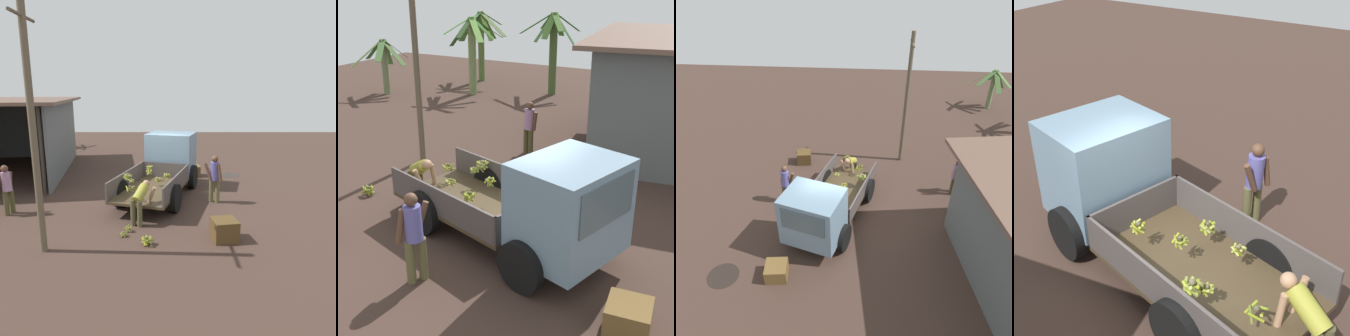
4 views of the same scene
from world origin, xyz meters
TOP-DOWN VIEW (x-y plane):
  - ground at (0.00, 0.00)m, footprint 36.00×36.00m
  - cargo_truck at (0.98, -0.67)m, footprint 5.03×3.04m
  - utility_pole at (-4.13, 2.28)m, footprint 1.18×0.16m
  - banana_palm_0 at (-4.22, 11.43)m, footprint 2.68×2.20m
  - banana_palm_2 at (-7.26, 9.79)m, footprint 2.43×2.40m
  - banana_palm_4 at (-8.46, 12.47)m, footprint 2.67×2.11m
  - banana_palm_6 at (-10.62, 7.98)m, footprint 2.01×2.19m
  - person_foreground_visitor at (-0.69, -2.23)m, footprint 0.45×0.65m
  - person_worker_loading at (-2.45, 0.12)m, footprint 0.81×0.75m
  - person_bystander_near_shed at (-1.76, 4.21)m, footprint 0.56×0.46m
  - banana_bunch_on_ground_0 at (-3.36, 0.50)m, footprint 0.19×0.20m
  - banana_bunch_on_ground_1 at (-3.06, 0.39)m, footprint 0.21×0.21m
  - banana_bunch_on_ground_2 at (-3.83, -0.15)m, footprint 0.33×0.32m
  - wooden_crate_1 at (2.79, -1.75)m, footprint 0.71×0.71m

SIDE VIEW (x-z plane):
  - ground at x=0.00m, z-range 0.00..0.00m
  - banana_bunch_on_ground_0 at x=-3.36m, z-range 0.00..0.15m
  - banana_bunch_on_ground_1 at x=-3.06m, z-range 0.01..0.20m
  - banana_bunch_on_ground_2 at x=-3.83m, z-range 0.01..0.26m
  - wooden_crate_1 at x=2.79m, z-range 0.00..0.47m
  - person_worker_loading at x=-2.45m, z-range 0.13..1.31m
  - person_bystander_near_shed at x=-1.76m, z-range 0.08..1.63m
  - person_foreground_visitor at x=-0.69m, z-range 0.09..1.71m
  - cargo_truck at x=0.98m, z-range 0.04..2.13m
  - banana_palm_6 at x=-10.62m, z-range 0.11..2.47m
  - banana_palm_2 at x=-7.26m, z-range 0.13..3.40m
  - banana_palm_4 at x=-8.46m, z-range 0.16..3.46m
  - banana_palm_0 at x=-4.22m, z-range 0.14..3.59m
  - utility_pole at x=-4.13m, z-range 0.09..5.74m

